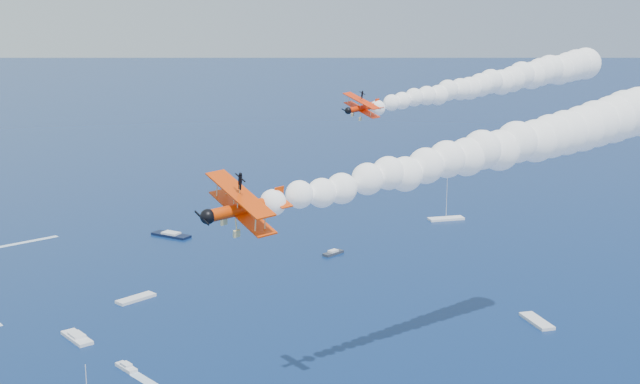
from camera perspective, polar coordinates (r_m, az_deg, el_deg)
biplane_lead at (r=135.53m, az=2.85°, el=5.56°), size 7.57×8.89×6.70m
biplane_trail at (r=77.45m, az=-4.97°, el=-1.06°), size 9.13×10.78×8.48m
smoke_trail_lead at (r=155.19m, az=11.24°, el=7.08°), size 58.49×13.86×10.47m
smoke_trail_trail at (r=94.05m, az=10.70°, el=2.62°), size 58.20×8.40×10.47m
spectator_boats at (r=200.43m, az=-17.24°, el=-8.51°), size 251.77×179.58×0.70m
boat_wakes at (r=185.13m, az=-11.26°, el=-10.08°), size 128.18×205.63×0.04m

